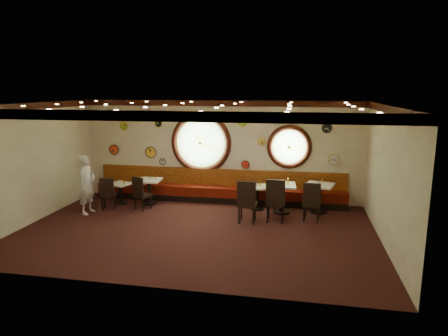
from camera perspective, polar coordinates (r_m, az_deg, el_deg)
floor at (r=10.32m, az=-3.99°, el=-8.94°), size 9.00×6.00×0.00m
ceiling at (r=9.69m, az=-4.25°, el=9.11°), size 9.00×6.00×0.02m
wall_back at (r=12.76m, az=-0.66°, el=2.44°), size 9.00×0.02×3.20m
wall_front at (r=7.11m, az=-10.34°, el=-4.95°), size 9.00×0.02×3.20m
wall_left at (r=11.85m, az=-25.65°, el=0.63°), size 0.02×6.00×3.20m
wall_right at (r=9.77m, az=22.34°, el=-1.18°), size 0.02×6.00×3.20m
molding_back at (r=12.56m, az=-0.72°, el=9.23°), size 9.00×0.10×0.18m
molding_front at (r=6.89m, az=-10.63°, el=7.30°), size 9.00×0.10×0.18m
molding_left at (r=11.67m, az=-26.09°, el=7.93°), size 0.10×6.00×0.18m
molding_right at (r=9.57m, az=22.73°, el=7.70°), size 0.10×6.00×0.18m
banquette_base at (r=12.81m, az=-0.90°, el=-4.39°), size 8.00×0.55×0.20m
banquette_seat at (r=12.74m, az=-0.90°, el=-3.31°), size 8.00×0.55×0.30m
banquette_back at (r=12.86m, az=-0.71°, el=-1.34°), size 8.00×0.10×0.55m
porthole_left_glass at (r=12.85m, az=-3.30°, el=3.61°), size 1.66×0.02×1.66m
porthole_left_frame at (r=12.83m, az=-3.31°, el=3.60°), size 1.98×0.18×1.98m
porthole_left_ring at (r=12.81m, az=-3.35°, el=3.59°), size 1.61×0.03×1.61m
porthole_right_glass at (r=12.48m, az=9.30°, el=3.02°), size 1.10×0.02×1.10m
porthole_right_frame at (r=12.46m, az=9.29°, el=3.01°), size 1.38×0.18×1.38m
porthole_right_ring at (r=12.43m, az=9.29°, el=2.99°), size 1.09×0.03×1.09m
wall_clock_0 at (r=12.65m, az=3.08°, el=0.51°), size 0.24×0.03×0.24m
wall_clock_1 at (r=13.16m, az=-9.32°, el=6.29°), size 0.24×0.03×0.24m
wall_clock_2 at (r=12.48m, az=2.69°, el=6.62°), size 0.30×0.03×0.30m
wall_clock_3 at (r=12.54m, az=15.42°, el=1.18°), size 0.34×0.03×0.34m
wall_clock_4 at (r=13.29m, az=-8.75°, el=0.92°), size 0.20×0.03×0.20m
wall_clock_5 at (r=13.63m, az=-14.08°, el=5.85°), size 0.26×0.03×0.26m
wall_clock_6 at (r=13.89m, az=-15.42°, el=2.55°), size 0.32×0.03×0.32m
wall_clock_7 at (r=12.39m, az=14.49°, el=5.55°), size 0.28×0.03×0.28m
wall_clock_8 at (r=12.47m, az=5.40°, el=3.81°), size 0.22×0.03×0.22m
wall_clock_9 at (r=13.38m, az=-10.40°, el=2.24°), size 0.36×0.03×0.36m
table_a at (r=12.91m, az=-14.57°, el=-3.18°), size 0.75×0.75×0.66m
table_b at (r=12.67m, az=-10.64°, el=-2.90°), size 0.77×0.77×0.79m
table_c at (r=11.96m, az=4.75°, el=-3.84°), size 0.81×0.81×0.71m
table_d at (r=11.67m, az=8.23°, el=-3.84°), size 0.83×0.83×0.86m
table_e at (r=11.94m, az=13.45°, el=-3.73°), size 0.94×0.94×0.85m
chair_a at (r=12.37m, az=-16.28°, el=-3.22°), size 0.51×0.51×0.61m
chair_b at (r=12.10m, az=-11.87°, el=-3.24°), size 0.56×0.56×0.63m
chair_c at (r=10.67m, az=3.29°, el=-4.45°), size 0.50×0.50×0.73m
chair_d at (r=10.80m, az=7.36°, el=-4.23°), size 0.51×0.51×0.75m
chair_e at (r=11.05m, az=12.41°, el=-4.39°), size 0.51×0.51×0.68m
condiment_a_salt at (r=12.89m, az=-15.11°, el=-1.90°), size 0.03×0.03×0.09m
condiment_b_salt at (r=12.71m, az=-10.68°, el=-1.29°), size 0.03×0.03×0.10m
condiment_c_salt at (r=11.91m, az=4.62°, el=-2.33°), size 0.04×0.04×0.11m
condiment_d_salt at (r=11.60m, az=7.68°, el=-2.07°), size 0.03×0.03×0.09m
condiment_a_pepper at (r=12.86m, az=-14.71°, el=-1.90°), size 0.03×0.03×0.10m
condiment_b_pepper at (r=12.52m, az=-10.53°, el=-1.48°), size 0.03×0.03×0.10m
condiment_c_pepper at (r=11.87m, az=4.69°, el=-2.37°), size 0.04×0.04×0.11m
condiment_d_pepper at (r=11.52m, az=8.13°, el=-2.12°), size 0.04×0.04×0.11m
condiment_a_bottle at (r=12.80m, az=-14.14°, el=-1.82°), size 0.05×0.05×0.15m
condiment_b_bottle at (r=12.63m, az=-9.85°, el=-1.23°), size 0.04×0.04×0.14m
condiment_c_bottle at (r=11.91m, az=5.19°, el=-2.18°), size 0.05×0.05×0.17m
condiment_d_bottle at (r=11.66m, az=9.14°, el=-1.83°), size 0.05×0.05×0.17m
condiment_e_salt at (r=11.91m, az=13.31°, el=-1.98°), size 0.03×0.03×0.10m
condiment_e_pepper at (r=11.86m, az=13.51°, el=-2.04°), size 0.03×0.03×0.09m
condiment_e_bottle at (r=12.00m, az=13.81°, el=-1.78°), size 0.04×0.04×0.14m
waiter at (r=12.12m, az=-19.02°, el=-2.21°), size 0.47×0.67×1.72m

